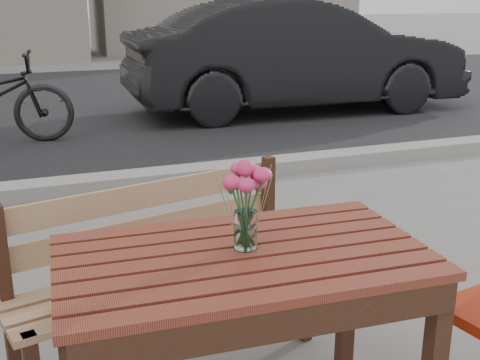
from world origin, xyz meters
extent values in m
cube|color=black|center=(0.00, 7.00, 0.00)|extent=(30.00, 8.00, 0.00)
cube|color=gray|center=(0.00, 3.00, 0.06)|extent=(30.00, 0.25, 0.12)
cube|color=#551F16|center=(-0.04, 0.02, 0.70)|extent=(1.19, 0.73, 0.03)
cube|color=black|center=(-0.56, 0.33, 0.34)|extent=(0.06, 0.06, 0.68)
cube|color=black|center=(0.50, 0.28, 0.34)|extent=(0.06, 0.06, 0.68)
cube|color=#A37754|center=(-0.16, 0.53, 0.41)|extent=(1.33, 0.63, 0.03)
cube|color=#A37754|center=(-0.20, 0.71, 0.62)|extent=(1.26, 0.32, 0.35)
cube|color=black|center=(0.45, 0.52, 0.21)|extent=(0.06, 0.06, 0.42)
cube|color=black|center=(-0.76, 0.54, 0.39)|extent=(0.06, 0.06, 0.78)
cube|color=black|center=(0.38, 0.80, 0.39)|extent=(0.06, 0.06, 0.78)
cylinder|color=white|center=(-0.02, 0.05, 0.77)|extent=(0.07, 0.07, 0.12)
cylinder|color=#316938|center=(-0.02, 0.05, 0.84)|extent=(0.04, 0.04, 0.25)
imported|color=black|center=(2.79, 5.57, 0.72)|extent=(4.40, 1.64, 1.44)
camera|label=1|loc=(-0.65, -1.59, 1.48)|focal=45.00mm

